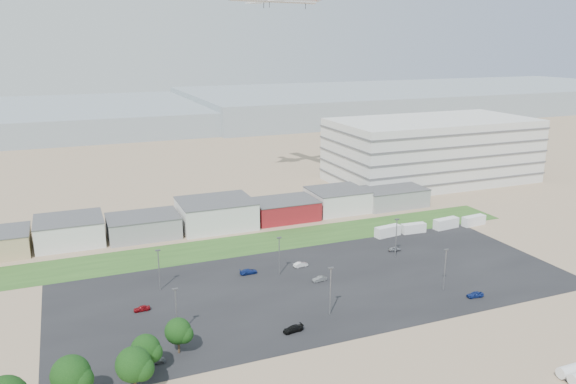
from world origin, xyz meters
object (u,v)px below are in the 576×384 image
parked_car_8 (394,249)px  parked_car_10 (154,360)px  storage_tank_nw (569,371)px  parked_car_6 (249,271)px  box_trailer_a (388,231)px  parked_car_7 (320,279)px  parked_car_2 (475,294)px  parked_car_3 (293,329)px  parked_car_5 (142,308)px  parked_car_11 (301,264)px

parked_car_8 → parked_car_10: parked_car_8 is taller
storage_tank_nw → parked_car_6: 71.78m
parked_car_8 → parked_car_10: bearing=118.5°
box_trailer_a → storage_tank_nw: bearing=-105.3°
parked_car_7 → box_trailer_a: bearing=120.0°
box_trailer_a → parked_car_8: box_trailer_a is taller
parked_car_2 → parked_car_7: parked_car_2 is taller
parked_car_3 → parked_car_10: (-26.96, -0.99, -0.04)m
parked_car_2 → parked_car_10: (-70.25, 0.14, -0.08)m
box_trailer_a → parked_car_5: (-73.11, -20.88, -0.92)m
parked_car_2 → parked_car_7: size_ratio=1.08×
parked_car_11 → parked_car_6: bearing=81.5°
parked_car_8 → parked_car_11: (-27.89, -0.49, 0.02)m
storage_tank_nw → box_trailer_a: (9.72, 72.72, 0.30)m
parked_car_3 → parked_car_6: (0.76, 30.07, 0.03)m
parked_car_7 → storage_tank_nw: bearing=19.7°
box_trailer_a → parked_car_10: 84.98m
parked_car_6 → box_trailer_a: bearing=-79.6°
parked_car_11 → parked_car_3: bearing=148.4°
parked_car_5 → parked_car_7: 41.16m
storage_tank_nw → box_trailer_a: size_ratio=0.50×
parked_car_2 → parked_car_11: (-28.96, 30.52, -0.03)m
storage_tank_nw → parked_car_5: size_ratio=1.17×
parked_car_6 → parked_car_10: 41.63m
storage_tank_nw → parked_car_2: storage_tank_nw is taller
parked_car_5 → parked_car_10: size_ratio=0.88×
parked_car_5 → parked_car_11: size_ratio=0.91×
parked_car_8 → parked_car_10: size_ratio=0.90×
parked_car_3 → parked_car_8: (42.22, 29.87, -0.01)m
parked_car_8 → parked_car_7: bearing=115.1°
box_trailer_a → parked_car_11: (-32.61, -11.57, -0.88)m
parked_car_5 → parked_car_7: parked_car_5 is taller
parked_car_5 → parked_car_6: bearing=109.7°
parked_car_8 → parked_car_11: size_ratio=0.94×
storage_tank_nw → parked_car_6: (-36.46, 61.83, -0.57)m
box_trailer_a → parked_car_7: bearing=-154.0°
box_trailer_a → parked_car_11: box_trailer_a is taller
storage_tank_nw → parked_car_2: bearing=78.8°
parked_car_8 → parked_car_11: 27.90m
parked_car_10 → parked_car_3: bearing=-83.2°
parked_car_6 → parked_car_10: size_ratio=1.12×
box_trailer_a → parked_car_2: box_trailer_a is taller
parked_car_5 → parked_car_11: (40.50, 9.31, 0.03)m
parked_car_5 → parked_car_10: (-0.79, -21.07, -0.02)m
box_trailer_a → parked_car_2: (-3.65, -42.09, -0.85)m
box_trailer_a → parked_car_11: bearing=-168.1°
parked_car_2 → parked_car_10: 70.25m
box_trailer_a → parked_car_8: size_ratio=2.28×
parked_car_2 → parked_car_7: (-28.30, 20.77, -0.06)m
box_trailer_a → parked_car_11: 34.61m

